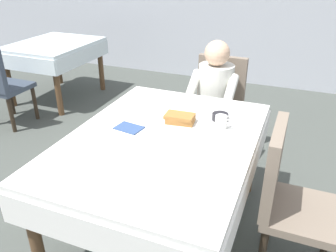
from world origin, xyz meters
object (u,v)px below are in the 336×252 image
dining_table_main (162,149)px  plate_breakfast (178,123)px  chair_diner (218,102)px  cup_coffee (221,122)px  fork_left_of_plate (151,121)px  knife_right_of_plate (205,131)px  chair_right_side (288,194)px  breakfast_stack (180,118)px  spoon_near_edge (156,144)px  syrup_pitcher (152,104)px  bowl_butter (220,117)px  background_table_far (54,52)px  diner_person (214,93)px

dining_table_main → plate_breakfast: size_ratio=5.44×
chair_diner → cup_coffee: 0.98m
fork_left_of_plate → knife_right_of_plate: (0.38, 0.00, 0.00)m
chair_right_side → breakfast_stack: 0.80m
spoon_near_edge → syrup_pitcher: bearing=120.8°
chair_diner → bowl_butter: bearing=104.8°
dining_table_main → background_table_far: 2.89m
syrup_pitcher → fork_left_of_plate: 0.20m
diner_person → chair_right_side: size_ratio=1.20×
dining_table_main → spoon_near_edge: bearing=-87.8°
diner_person → bowl_butter: size_ratio=10.18×
cup_coffee → bowl_butter: size_ratio=1.03×
bowl_butter → spoon_near_edge: bowl_butter is taller
knife_right_of_plate → spoon_near_edge: same height
fork_left_of_plate → chair_diner: bearing=-8.0°
chair_diner → bowl_butter: (0.21, -0.80, 0.23)m
breakfast_stack → cup_coffee: bearing=10.9°
fork_left_of_plate → knife_right_of_plate: bearing=-85.8°
plate_breakfast → syrup_pitcher: 0.31m
dining_table_main → chair_right_side: bearing=0.0°
fork_left_of_plate → diner_person: bearing=-10.2°
chair_diner → bowl_butter: size_ratio=8.45×
background_table_far → bowl_butter: bearing=-29.4°
plate_breakfast → spoon_near_edge: (-0.03, -0.29, -0.01)m
breakfast_stack → syrup_pitcher: syrup_pitcher is taller
plate_breakfast → bowl_butter: bowl_butter is taller
bowl_butter → background_table_far: (-2.53, 1.42, -0.14)m
chair_diner → cup_coffee: chair_diner is taller
chair_right_side → breakfast_stack: (-0.73, 0.20, 0.26)m
breakfast_stack → background_table_far: breakfast_stack is taller
cup_coffee → spoon_near_edge: cup_coffee is taller
chair_right_side → syrup_pitcher: bearing=-110.0°
bowl_butter → spoon_near_edge: (-0.27, -0.47, -0.02)m
chair_right_side → fork_left_of_plate: bearing=-100.8°
plate_breakfast → spoon_near_edge: bearing=-95.7°
bowl_butter → fork_left_of_plate: size_ratio=0.61×
bowl_butter → background_table_far: bearing=150.6°
diner_person → cup_coffee: bearing=108.0°
breakfast_stack → spoon_near_edge: size_ratio=1.32×
diner_person → plate_breakfast: 0.82m
cup_coffee → syrup_pitcher: (-0.53, 0.11, -0.01)m
knife_right_of_plate → cup_coffee: bearing=-42.3°
diner_person → cup_coffee: (0.25, -0.76, 0.11)m
syrup_pitcher → knife_right_of_plate: syrup_pitcher is taller
fork_left_of_plate → spoon_near_edge: bearing=-145.5°
plate_breakfast → bowl_butter: bearing=36.4°
chair_diner → bowl_butter: 0.86m
dining_table_main → fork_left_of_plate: (-0.16, 0.18, 0.09)m
bowl_butter → spoon_near_edge: 0.54m
diner_person → dining_table_main: bearing=86.7°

